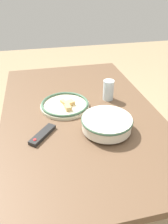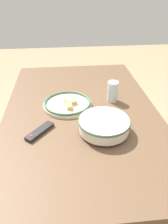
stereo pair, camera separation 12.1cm
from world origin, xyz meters
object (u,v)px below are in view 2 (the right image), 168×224
tv_remote (40,131)px  drinking_glass (113,92)px  noodle_bowl (104,125)px  food_plate (68,104)px

tv_remote → drinking_glass: drinking_glass is taller
noodle_bowl → food_plate: size_ratio=0.89×
food_plate → drinking_glass: size_ratio=2.29×
drinking_glass → noodle_bowl: bearing=160.8°
food_plate → drinking_glass: (0.04, -0.28, 0.05)m
food_plate → tv_remote: food_plate is taller
drinking_glass → food_plate: bearing=97.9°
food_plate → tv_remote: 0.29m
tv_remote → drinking_glass: (0.29, -0.44, 0.05)m
noodle_bowl → food_plate: (0.28, 0.17, -0.03)m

